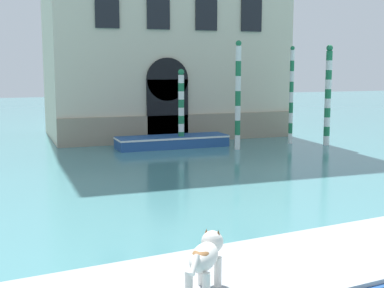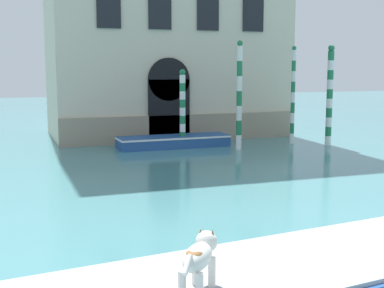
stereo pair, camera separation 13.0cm
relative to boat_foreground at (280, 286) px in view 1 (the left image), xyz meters
name	(u,v)px [view 1 (the left image)]	position (x,y,z in m)	size (l,w,h in m)	color
boat_foreground	(280,286)	(0.00, 0.00, 0.00)	(8.48, 3.40, 0.74)	#234C8C
dog_on_deck	(206,256)	(-1.37, -0.54, 0.81)	(0.73, 0.91, 0.71)	silver
boat_moored_near_palazzo	(172,141)	(3.39, 15.71, -0.12)	(4.98, 1.47, 0.51)	#234C8C
mooring_pole_0	(238,95)	(5.84, 14.17, 1.93)	(0.24, 0.24, 4.61)	white
mooring_pole_1	(181,108)	(3.73, 15.46, 1.34)	(0.27, 0.27, 3.42)	white
mooring_pole_2	(328,95)	(10.18, 13.99, 1.87)	(0.28, 0.28, 4.48)	white
mooring_pole_3	(291,95)	(8.89, 14.98, 1.85)	(0.19, 0.19, 4.45)	white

